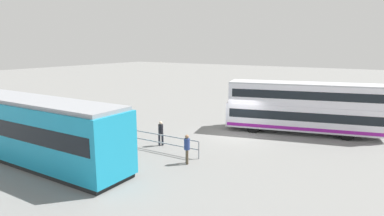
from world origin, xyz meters
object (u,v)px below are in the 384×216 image
object	(u,v)px
pedestrian_crossing	(187,147)
tram_yellow	(20,126)
info_sign	(88,112)
pedestrian_near_railing	(161,132)
double_decker_bus	(302,107)

from	to	relation	value
pedestrian_crossing	tram_yellow	bearing A→B (deg)	25.80
info_sign	pedestrian_near_railing	bearing A→B (deg)	-172.62
double_decker_bus	pedestrian_near_railing	bearing A→B (deg)	49.36
double_decker_bus	pedestrian_near_railing	world-z (taller)	double_decker_bus
tram_yellow	info_sign	distance (m)	5.40
pedestrian_near_railing	info_sign	bearing A→B (deg)	7.38
tram_yellow	pedestrian_near_railing	bearing A→B (deg)	-132.12
tram_yellow	pedestrian_crossing	bearing A→B (deg)	-154.20
double_decker_bus	pedestrian_crossing	bearing A→B (deg)	69.60
double_decker_bus	pedestrian_crossing	world-z (taller)	double_decker_bus
pedestrian_near_railing	info_sign	size ratio (longest dim) A/B	0.65
info_sign	double_decker_bus	bearing A→B (deg)	-145.53
double_decker_bus	pedestrian_near_railing	size ratio (longest dim) A/B	6.87
pedestrian_near_railing	pedestrian_crossing	bearing A→B (deg)	150.11
info_sign	tram_yellow	bearing A→B (deg)	94.89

